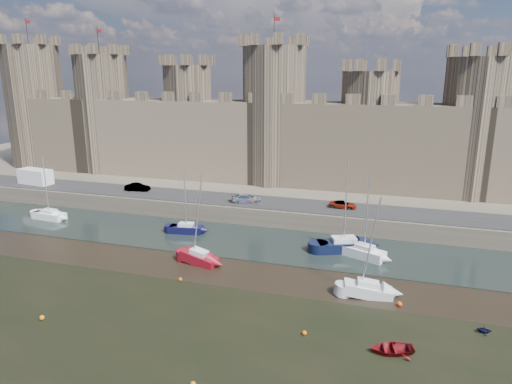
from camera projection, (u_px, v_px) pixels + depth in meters
ground at (103, 333)px, 38.43m from camera, size 160.00×160.00×0.00m
seaweed_patch at (53, 377)px, 32.88m from camera, size 70.00×34.00×0.01m
water_channel at (211, 237)px, 60.62m from camera, size 160.00×12.00×0.08m
quay at (278, 173)px, 93.63m from camera, size 160.00×60.00×2.50m
road at (236, 200)px, 69.24m from camera, size 160.00×7.00×0.10m
castle at (259, 129)px, 80.07m from camera, size 108.50×11.00×29.00m
car_0 at (37, 180)px, 79.41m from camera, size 3.94×1.69×1.33m
car_1 at (137, 187)px, 74.33m from camera, size 4.21×2.08×1.33m
car_2 at (247, 198)px, 67.78m from camera, size 4.78×3.08×1.29m
car_3 at (343, 205)px, 64.91m from camera, size 3.95×1.94×1.08m
van at (35, 177)px, 78.81m from camera, size 6.40×3.26×2.67m
sailboat_0 at (49, 215)px, 67.98m from camera, size 5.15×2.41×9.33m
sailboat_1 at (186, 228)px, 62.10m from camera, size 4.67×2.39×8.93m
sailboat_2 at (365, 252)px, 53.64m from camera, size 5.16×3.64×10.38m
sailboat_3 at (344, 245)px, 55.75m from camera, size 6.85×4.68×11.20m
sailboat_4 at (199, 257)px, 52.19m from camera, size 4.78×2.68×10.54m
sailboat_5 at (368, 289)px, 44.57m from camera, size 4.94×2.53×10.18m
dinghy_4 at (391, 349)px, 35.60m from camera, size 3.98×3.30×0.71m
dinghy_7 at (484, 330)px, 38.29m from camera, size 1.34×1.19×0.65m
buoy_1 at (180, 279)px, 47.92m from camera, size 0.40×0.40×0.40m
buoy_2 at (193, 384)px, 31.76m from camera, size 0.42×0.42×0.42m
buoy_3 at (399, 304)px, 42.70m from camera, size 0.50×0.50×0.50m
buoy_4 at (42, 318)px, 40.36m from camera, size 0.45×0.45×0.45m
buoy_5 at (304, 333)px, 38.05m from camera, size 0.41×0.41×0.41m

